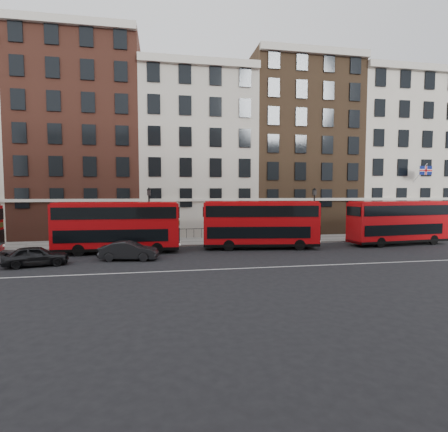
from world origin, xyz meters
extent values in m
plane|color=black|center=(0.00, 0.00, 0.00)|extent=(120.00, 120.00, 0.00)
cube|color=slate|center=(0.00, 10.50, 0.07)|extent=(80.00, 5.00, 0.15)
cube|color=gray|center=(0.00, 8.00, 0.08)|extent=(80.00, 0.30, 0.16)
cube|color=white|center=(0.00, -2.00, 0.01)|extent=(70.00, 0.12, 0.01)
cube|color=brown|center=(-12.80, 18.00, 11.00)|extent=(12.80, 10.00, 22.00)
cube|color=beige|center=(-12.80, 12.75, 21.60)|extent=(12.80, 0.50, 0.80)
cube|color=#B5B09F|center=(0.00, 18.00, 9.50)|extent=(12.80, 10.00, 19.00)
cube|color=beige|center=(0.00, 12.75, 18.60)|extent=(12.80, 0.50, 0.80)
cube|color=brown|center=(12.80, 18.00, 10.50)|extent=(12.80, 10.00, 21.00)
cube|color=beige|center=(12.80, 12.75, 20.60)|extent=(12.80, 0.50, 0.80)
cube|color=beige|center=(25.60, 18.00, 10.00)|extent=(12.80, 10.00, 20.00)
cube|color=beige|center=(25.60, 12.75, 19.60)|extent=(12.80, 0.50, 0.80)
cube|color=black|center=(-16.85, 5.99, 1.43)|extent=(0.26, 2.02, 1.20)
cube|color=#B9090D|center=(-7.76, 5.55, 2.21)|extent=(10.06, 2.72, 3.76)
cube|color=black|center=(-7.76, 5.55, 0.45)|extent=(10.06, 2.76, 0.23)
cube|color=black|center=(-8.05, 5.56, 1.57)|extent=(8.92, 2.76, 1.00)
cube|color=black|center=(-7.76, 5.55, 3.38)|extent=(9.68, 2.79, 0.95)
cube|color=#B9090D|center=(-7.76, 5.55, 4.14)|extent=(9.77, 2.52, 0.17)
cube|color=black|center=(-2.74, 5.37, 1.47)|extent=(0.15, 2.09, 1.24)
cube|color=black|center=(-2.74, 5.37, 2.49)|extent=(0.14, 1.81, 0.40)
cylinder|color=black|center=(-4.57, 4.37, 0.48)|extent=(0.96, 0.30, 0.95)
cylinder|color=black|center=(-4.49, 6.50, 0.48)|extent=(0.96, 0.30, 0.95)
cylinder|color=black|center=(-10.65, 4.58, 0.48)|extent=(0.96, 0.30, 0.95)
cylinder|color=black|center=(-10.58, 6.71, 0.48)|extent=(0.96, 0.30, 0.95)
cube|color=#B9090D|center=(4.46, 5.55, 2.23)|extent=(10.28, 3.71, 3.78)
cube|color=black|center=(4.46, 5.55, 0.45)|extent=(10.29, 3.75, 0.23)
cube|color=black|center=(4.17, 5.59, 1.58)|extent=(9.16, 3.63, 1.01)
cube|color=black|center=(4.46, 5.55, 3.40)|extent=(9.91, 3.73, 0.96)
cube|color=#B9090D|center=(4.46, 5.55, 4.17)|extent=(9.97, 3.48, 0.17)
cube|color=black|center=(9.48, 4.88, 1.48)|extent=(0.36, 2.10, 1.24)
cube|color=black|center=(9.48, 4.88, 2.51)|extent=(0.32, 1.81, 0.40)
cylinder|color=black|center=(7.54, 4.05, 0.48)|extent=(0.98, 0.39, 0.96)
cylinder|color=black|center=(7.83, 6.18, 0.48)|extent=(0.98, 0.39, 0.96)
cylinder|color=black|center=(1.47, 4.87, 0.48)|extent=(0.98, 0.39, 0.96)
cylinder|color=black|center=(1.75, 6.99, 0.48)|extent=(0.98, 0.39, 0.96)
cube|color=#B9090D|center=(18.12, 5.55, 2.19)|extent=(10.06, 3.30, 3.72)
cube|color=black|center=(18.12, 5.55, 0.44)|extent=(10.07, 3.34, 0.23)
cube|color=black|center=(17.84, 5.52, 1.55)|extent=(8.95, 3.27, 0.99)
cube|color=black|center=(18.12, 5.55, 3.34)|extent=(9.70, 3.34, 0.94)
cube|color=#B9090D|center=(18.12, 5.55, 4.09)|extent=(9.76, 3.09, 0.17)
cube|color=black|center=(23.08, 6.03, 1.46)|extent=(0.28, 2.07, 1.22)
cube|color=black|center=(23.08, 6.03, 2.47)|extent=(0.25, 1.79, 0.40)
cylinder|color=black|center=(21.41, 4.81, 0.47)|extent=(0.96, 0.35, 0.94)
cylinder|color=black|center=(21.20, 6.91, 0.47)|extent=(0.96, 0.35, 0.94)
cylinder|color=black|center=(15.41, 4.23, 0.47)|extent=(0.96, 0.35, 0.94)
cylinder|color=black|center=(15.21, 6.32, 0.47)|extent=(0.96, 0.35, 0.94)
imported|color=black|center=(-12.67, 1.25, 0.70)|extent=(4.37, 2.55, 1.40)
imported|color=black|center=(-6.60, 2.28, 0.70)|extent=(4.41, 2.14, 1.39)
cylinder|color=black|center=(-5.29, 8.57, 2.45)|extent=(0.14, 0.14, 4.60)
cylinder|color=black|center=(-5.29, 8.57, 0.45)|extent=(0.32, 0.32, 0.60)
cube|color=#262626|center=(-5.29, 8.57, 5.00)|extent=(0.32, 0.32, 0.55)
cone|color=black|center=(-5.29, 8.57, 5.35)|extent=(0.44, 0.44, 0.25)
cylinder|color=black|center=(11.01, 8.79, 2.45)|extent=(0.14, 0.14, 4.60)
cylinder|color=black|center=(11.01, 8.79, 0.45)|extent=(0.32, 0.32, 0.60)
cube|color=#262626|center=(11.01, 8.79, 5.00)|extent=(0.32, 0.32, 0.55)
cone|color=black|center=(11.01, 8.79, 5.35)|extent=(0.44, 0.44, 0.25)
cylinder|color=black|center=(24.65, 8.80, 1.45)|extent=(0.12, 0.12, 2.60)
cube|color=black|center=(24.65, 8.65, 3.05)|extent=(0.25, 0.30, 0.75)
sphere|color=red|center=(24.65, 8.48, 3.27)|extent=(0.14, 0.14, 0.14)
sphere|color=#0C9919|center=(24.65, 8.48, 2.83)|extent=(0.14, 0.14, 0.14)
camera|label=1|loc=(-4.22, -24.22, 5.08)|focal=28.00mm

